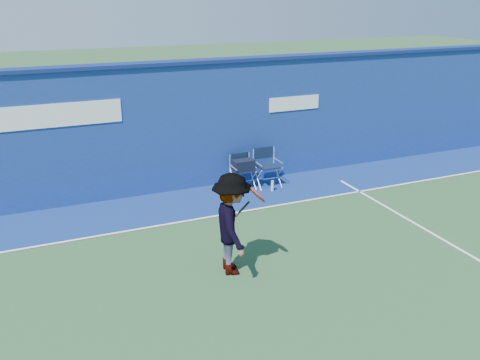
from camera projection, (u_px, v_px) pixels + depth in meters
name	position (u px, v px, depth m)	size (l,w,h in m)	color
ground	(239.00, 303.00, 7.90)	(80.00, 80.00, 0.00)	#294D2A
stadium_wall	(153.00, 129.00, 11.86)	(24.00, 0.50, 3.08)	navy
out_of_bounds_strip	(169.00, 207.00, 11.45)	(24.00, 1.80, 0.01)	navy
court_lines	(225.00, 283.00, 8.42)	(24.00, 12.00, 0.01)	white
directors_chair_left	(243.00, 174.00, 12.41)	(0.51, 0.47, 0.86)	silver
directors_chair_right	(267.00, 175.00, 12.59)	(0.56, 0.51, 0.94)	silver
water_bottle	(272.00, 186.00, 12.31)	(0.07, 0.07, 0.26)	silver
tennis_player	(232.00, 224.00, 8.51)	(0.96, 1.24, 1.78)	#EA4738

